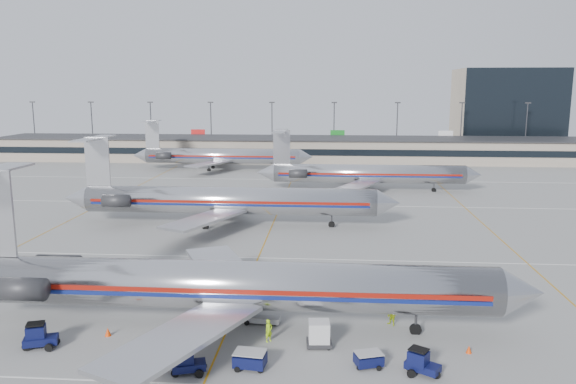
# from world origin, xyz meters

# --- Properties ---
(ground) EXTENTS (260.00, 260.00, 0.00)m
(ground) POSITION_xyz_m (0.00, 0.00, 0.00)
(ground) COLOR gray
(ground) RESTS_ON ground
(apron_markings) EXTENTS (160.00, 0.15, 0.02)m
(apron_markings) POSITION_xyz_m (0.00, 10.00, 0.01)
(apron_markings) COLOR silver
(apron_markings) RESTS_ON ground
(terminal) EXTENTS (162.00, 17.00, 6.25)m
(terminal) POSITION_xyz_m (0.00, 97.97, 3.16)
(terminal) COLOR gray
(terminal) RESTS_ON ground
(light_mast_row) EXTENTS (163.60, 0.40, 15.28)m
(light_mast_row) POSITION_xyz_m (0.00, 112.00, 8.58)
(light_mast_row) COLOR #38383D
(light_mast_row) RESTS_ON ground
(distant_building) EXTENTS (30.00, 20.00, 25.00)m
(distant_building) POSITION_xyz_m (62.00, 128.00, 12.50)
(distant_building) COLOR tan
(distant_building) RESTS_ON ground
(jet_foreground) EXTENTS (48.89, 28.79, 12.80)m
(jet_foreground) POSITION_xyz_m (-0.71, -9.13, 3.71)
(jet_foreground) COLOR silver
(jet_foreground) RESTS_ON ground
(jet_second_row) EXTENTS (47.69, 28.08, 12.48)m
(jet_second_row) POSITION_xyz_m (-6.90, 25.13, 3.62)
(jet_second_row) COLOR silver
(jet_second_row) RESTS_ON ground
(jet_third_row) EXTENTS (42.00, 25.84, 11.49)m
(jet_third_row) POSITION_xyz_m (14.39, 53.89, 3.33)
(jet_third_row) COLOR silver
(jet_third_row) RESTS_ON ground
(jet_back_row) EXTENTS (42.96, 26.42, 11.75)m
(jet_back_row) POSITION_xyz_m (-18.24, 78.96, 3.41)
(jet_back_row) COLOR silver
(jet_back_row) RESTS_ON ground
(tug_left) EXTENTS (2.64, 1.88, 1.94)m
(tug_left) POSITION_xyz_m (-13.39, -13.69, 0.88)
(tug_left) COLOR #0A0E38
(tug_left) RESTS_ON ground
(tug_center) EXTENTS (2.48, 1.73, 1.83)m
(tug_center) POSITION_xyz_m (-1.42, -16.64, 0.83)
(tug_center) COLOR #0A0E38
(tug_center) RESTS_ON ground
(tug_right) EXTENTS (2.52, 2.18, 1.85)m
(tug_right) POSITION_xyz_m (14.34, -15.54, 0.84)
(tug_right) COLOR #0A0E38
(tug_right) RESTS_ON ground
(cart_inner) EXTENTS (2.32, 1.72, 1.23)m
(cart_inner) POSITION_xyz_m (2.73, -15.57, 0.65)
(cart_inner) COLOR #0A0E38
(cart_inner) RESTS_ON ground
(cart_outer) EXTENTS (2.15, 1.78, 1.05)m
(cart_outer) POSITION_xyz_m (10.91, -14.74, 0.56)
(cart_outer) COLOR #0A0E38
(cart_outer) RESTS_ON ground
(uld_container) EXTENTS (1.96, 1.68, 1.96)m
(uld_container) POSITION_xyz_m (7.41, -11.83, 0.99)
(uld_container) COLOR #2D2D30
(uld_container) RESTS_ON ground
(belt_loader) EXTENTS (3.76, 1.43, 1.95)m
(belt_loader) POSITION_xyz_m (2.65, -8.01, 0.52)
(belt_loader) COLOR #979797
(belt_loader) RESTS_ON ground
(ramp_worker_near) EXTENTS (0.75, 0.76, 1.77)m
(ramp_worker_near) POSITION_xyz_m (3.57, -11.35, 0.88)
(ramp_worker_near) COLOR #A4DB14
(ramp_worker_near) RESTS_ON ground
(ramp_worker_far) EXTENTS (1.12, 1.12, 1.83)m
(ramp_worker_far) POSITION_xyz_m (13.25, -7.63, 0.91)
(ramp_worker_far) COLOR #BDDD14
(ramp_worker_far) RESTS_ON ground
(cone_right) EXTENTS (0.49, 0.49, 0.58)m
(cone_right) POSITION_xyz_m (18.37, -12.12, 0.29)
(cone_right) COLOR #E83D07
(cone_right) RESTS_ON ground
(cone_left) EXTENTS (0.60, 0.60, 0.66)m
(cone_left) POSITION_xyz_m (-9.10, -11.29, 0.33)
(cone_left) COLOR #E83D07
(cone_left) RESTS_ON ground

